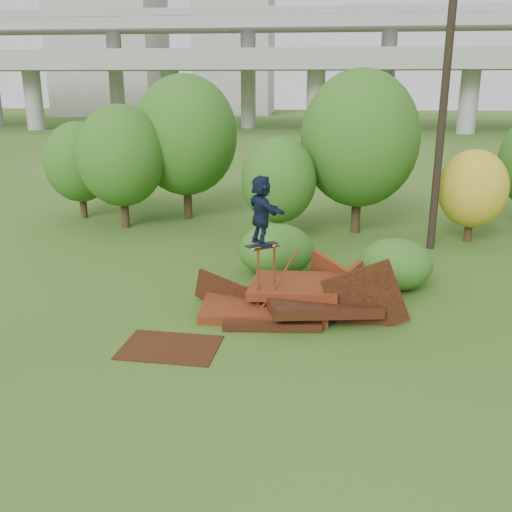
# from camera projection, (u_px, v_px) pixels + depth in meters

# --- Properties ---
(ground) EXTENTS (240.00, 240.00, 0.00)m
(ground) POSITION_uv_depth(u_px,v_px,m) (281.00, 348.00, 13.29)
(ground) COLOR #2D5116
(ground) RESTS_ON ground
(scrap_pile) EXTENTS (5.81, 3.31, 2.22)m
(scrap_pile) POSITION_uv_depth(u_px,v_px,m) (294.00, 300.00, 15.10)
(scrap_pile) COLOR #4D210D
(scrap_pile) RESTS_ON ground
(grind_rail) EXTENTS (0.67, 0.54, 1.87)m
(grind_rail) POSITION_uv_depth(u_px,v_px,m) (266.00, 275.00, 14.88)
(grind_rail) COLOR maroon
(grind_rail) RESTS_ON ground
(skateboard) EXTENTS (0.83, 0.72, 0.09)m
(skateboard) POSITION_uv_depth(u_px,v_px,m) (261.00, 245.00, 14.56)
(skateboard) COLOR black
(skateboard) RESTS_ON grind_rail
(skater) EXTENTS (1.31, 1.67, 1.77)m
(skater) POSITION_uv_depth(u_px,v_px,m) (261.00, 210.00, 14.30)
(skater) COLOR #101B33
(skater) RESTS_ON skateboard
(flat_plate) EXTENTS (2.31, 1.71, 0.03)m
(flat_plate) POSITION_uv_depth(u_px,v_px,m) (170.00, 347.00, 13.26)
(flat_plate) COLOR #371B0B
(flat_plate) RESTS_ON ground
(tree_0) EXTENTS (3.62, 3.62, 5.11)m
(tree_0) POSITION_uv_depth(u_px,v_px,m) (121.00, 156.00, 23.40)
(tree_0) COLOR black
(tree_0) RESTS_ON ground
(tree_1) EXTENTS (4.53, 4.53, 6.31)m
(tree_1) POSITION_uv_depth(u_px,v_px,m) (186.00, 136.00, 24.83)
(tree_1) COLOR black
(tree_1) RESTS_ON ground
(tree_2) EXTENTS (2.85, 2.85, 4.02)m
(tree_2) POSITION_uv_depth(u_px,v_px,m) (279.00, 180.00, 21.56)
(tree_2) COLOR black
(tree_2) RESTS_ON ground
(tree_3) EXTENTS (4.67, 4.67, 6.48)m
(tree_3) POSITION_uv_depth(u_px,v_px,m) (360.00, 139.00, 22.40)
(tree_3) COLOR black
(tree_3) RESTS_ON ground
(tree_4) EXTENTS (2.57, 2.57, 3.55)m
(tree_4) POSITION_uv_depth(u_px,v_px,m) (473.00, 189.00, 21.51)
(tree_4) COLOR black
(tree_4) RESTS_ON ground
(tree_6) EXTENTS (3.08, 3.08, 4.31)m
(tree_6) POSITION_uv_depth(u_px,v_px,m) (80.00, 162.00, 25.29)
(tree_6) COLOR black
(tree_6) RESTS_ON ground
(shrub_left) EXTENTS (2.40, 2.21, 1.66)m
(shrub_left) POSITION_uv_depth(u_px,v_px,m) (276.00, 250.00, 18.06)
(shrub_left) COLOR #225616
(shrub_left) RESTS_ON ground
(shrub_right) EXTENTS (2.17, 1.99, 1.54)m
(shrub_right) POSITION_uv_depth(u_px,v_px,m) (395.00, 264.00, 16.87)
(shrub_right) COLOR #225616
(shrub_right) RESTS_ON ground
(utility_pole) EXTENTS (1.40, 0.28, 9.37)m
(utility_pole) POSITION_uv_depth(u_px,v_px,m) (442.00, 117.00, 19.84)
(utility_pole) COLOR black
(utility_pole) RESTS_ON ground
(freeway_overpass) EXTENTS (160.00, 15.00, 13.70)m
(freeway_overpass) POSITION_uv_depth(u_px,v_px,m) (317.00, 45.00, 70.06)
(freeway_overpass) COLOR gray
(freeway_overpass) RESTS_ON ground
(building_left) EXTENTS (18.00, 16.00, 35.00)m
(building_left) POSITION_uv_depth(u_px,v_px,m) (108.00, 15.00, 102.49)
(building_left) COLOR #9E9E99
(building_left) RESTS_ON ground
(building_right) EXTENTS (14.00, 14.00, 28.00)m
(building_right) POSITION_uv_depth(u_px,v_px,m) (235.00, 38.00, 107.83)
(building_right) COLOR #9E9E99
(building_right) RESTS_ON ground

